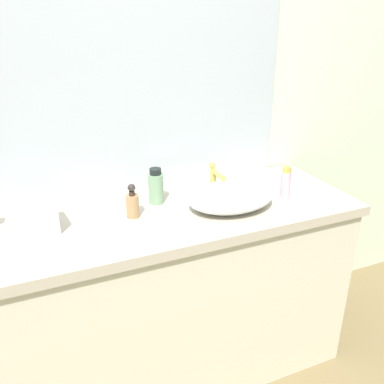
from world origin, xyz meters
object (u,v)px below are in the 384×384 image
lotion_bottle (132,204)px  tissue_box (36,215)px  perfume_bottle (286,183)px  sink_basin (230,197)px  spray_can (156,187)px

lotion_bottle → tissue_box: 0.37m
perfume_bottle → sink_basin: bearing=177.5°
sink_basin → lotion_bottle: bearing=169.3°
perfume_bottle → lotion_bottle: bearing=172.6°
spray_can → tissue_box: 0.50m
sink_basin → tissue_box: bearing=172.8°
sink_basin → tissue_box: (-0.77, 0.10, 0.02)m
lotion_bottle → spray_can: bearing=35.3°
sink_basin → perfume_bottle: 0.27m
sink_basin → tissue_box: 0.78m
perfume_bottle → spray_can: 0.58m
lotion_bottle → spray_can: (0.13, 0.09, 0.02)m
tissue_box → lotion_bottle: bearing=-3.3°
sink_basin → perfume_bottle: size_ratio=2.54×
lotion_bottle → tissue_box: tissue_box is taller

